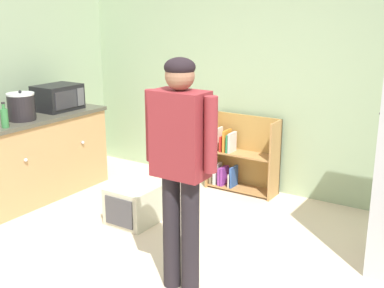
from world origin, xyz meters
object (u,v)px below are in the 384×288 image
at_px(white_cup, 29,111).
at_px(microwave, 58,97).
at_px(kitchen_counter, 6,165).
at_px(bookshelf, 239,158).
at_px(green_glass_bottle, 4,117).
at_px(standing_person, 180,156).
at_px(pet_carrier, 137,203).
at_px(crock_pot, 21,107).

bearing_deg(white_cup, microwave, 84.23).
relative_size(kitchen_counter, white_cup, 24.94).
height_order(bookshelf, green_glass_bottle, green_glass_bottle).
bearing_deg(green_glass_bottle, standing_person, -5.10).
xyz_separation_m(kitchen_counter, microwave, (0.01, 0.74, 0.59)).
distance_m(kitchen_counter, white_cup, 0.62).
bearing_deg(pet_carrier, green_glass_bottle, -152.79).
relative_size(microwave, crock_pot, 1.57).
xyz_separation_m(pet_carrier, crock_pot, (-1.24, -0.27, 0.86)).
bearing_deg(kitchen_counter, pet_carrier, 18.54).
bearing_deg(standing_person, pet_carrier, 143.33).
bearing_deg(bookshelf, white_cup, -142.56).
height_order(crock_pot, green_glass_bottle, crock_pot).
xyz_separation_m(kitchen_counter, bookshelf, (1.76, 1.75, -0.08)).
bearing_deg(standing_person, microwave, 155.86).
xyz_separation_m(pet_carrier, microwave, (-1.33, 0.29, 0.86)).
height_order(bookshelf, microwave, microwave).
relative_size(bookshelf, standing_person, 0.50).
xyz_separation_m(green_glass_bottle, white_cup, (-0.26, 0.50, -0.05)).
relative_size(crock_pot, green_glass_bottle, 1.24).
bearing_deg(kitchen_counter, crock_pot, 61.74).
xyz_separation_m(bookshelf, microwave, (-1.76, -1.00, 0.67)).
bearing_deg(microwave, pet_carrier, -12.41).
bearing_deg(kitchen_counter, microwave, 89.58).
bearing_deg(crock_pot, pet_carrier, 12.33).
height_order(microwave, white_cup, microwave).
height_order(standing_person, green_glass_bottle, standing_person).
distance_m(pet_carrier, microwave, 1.61).
xyz_separation_m(microwave, green_glass_bottle, (0.22, -0.87, -0.04)).
distance_m(green_glass_bottle, white_cup, 0.56).
height_order(pet_carrier, green_glass_bottle, green_glass_bottle).
xyz_separation_m(standing_person, crock_pot, (-2.27, 0.49, 0.02)).
bearing_deg(crock_pot, bookshelf, 43.27).
relative_size(kitchen_counter, bookshelf, 2.79).
distance_m(kitchen_counter, microwave, 0.95).
height_order(kitchen_counter, pet_carrier, kitchen_counter).
xyz_separation_m(kitchen_counter, pet_carrier, (1.34, 0.45, -0.27)).
height_order(kitchen_counter, green_glass_bottle, green_glass_bottle).
height_order(bookshelf, crock_pot, crock_pot).
distance_m(standing_person, green_glass_bottle, 2.15).
xyz_separation_m(pet_carrier, white_cup, (-1.37, -0.08, 0.77)).
bearing_deg(standing_person, bookshelf, 106.29).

